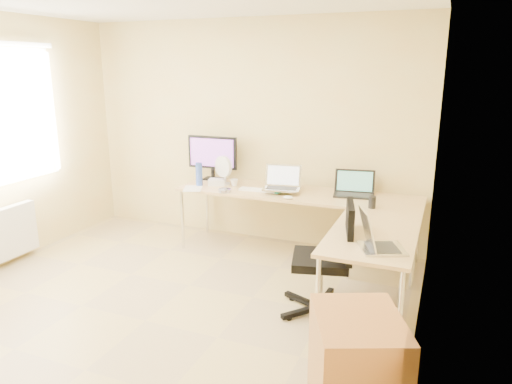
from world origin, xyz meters
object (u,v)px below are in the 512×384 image
at_px(monitor, 213,158).
at_px(laptop_center, 282,178).
at_px(desk_fan, 225,171).
at_px(cabinet, 356,381).
at_px(keyboard, 258,190).
at_px(water_bottle, 199,174).
at_px(laptop_return, 383,234).
at_px(mug, 234,183).
at_px(desk_main, 296,224).
at_px(laptop_black, 354,184).
at_px(desk_return, 371,273).
at_px(office_chair, 320,258).

relative_size(monitor, laptop_center, 1.59).
xyz_separation_m(desk_fan, cabinet, (2.00, -2.49, -0.53)).
distance_m(keyboard, water_bottle, 0.72).
bearing_deg(keyboard, laptop_return, -42.81).
height_order(monitor, cabinet, monitor).
xyz_separation_m(mug, desk_fan, (-0.13, 0.03, 0.12)).
bearing_deg(desk_fan, laptop_center, 11.99).
bearing_deg(water_bottle, cabinet, -45.93).
xyz_separation_m(laptop_center, cabinet, (1.26, -2.36, -0.54)).
xyz_separation_m(keyboard, water_bottle, (-0.71, -0.04, 0.13)).
relative_size(desk_main, cabinet, 3.35).
relative_size(laptop_black, cabinet, 0.53).
height_order(keyboard, water_bottle, water_bottle).
relative_size(mug, water_bottle, 0.32).
bearing_deg(monitor, desk_return, -31.69).
height_order(laptop_center, cabinet, laptop_center).
bearing_deg(desk_return, monitor, 150.27).
distance_m(mug, laptop_return, 2.29).
relative_size(desk_return, laptop_center, 3.33).
distance_m(mug, cabinet, 3.12).
distance_m(laptop_center, cabinet, 2.74).
bearing_deg(desk_return, office_chair, -160.10).
xyz_separation_m(monitor, laptop_black, (1.73, -0.11, -0.13)).
height_order(laptop_black, desk_fan, desk_fan).
distance_m(desk_main, laptop_center, 0.56).
xyz_separation_m(keyboard, desk_fan, (-0.46, 0.12, 0.15)).
bearing_deg(laptop_return, keyboard, 27.20).
bearing_deg(keyboard, water_bottle, -179.51).
distance_m(laptop_black, mug, 1.36).
bearing_deg(office_chair, desk_return, 5.95).
height_order(mug, laptop_return, laptop_return).
height_order(laptop_center, desk_fan, desk_fan).
bearing_deg(laptop_return, cabinet, 158.56).
relative_size(mug, cabinet, 0.11).
xyz_separation_m(laptop_black, keyboard, (-1.02, -0.19, -0.12)).
xyz_separation_m(laptop_center, laptop_return, (1.23, -1.25, -0.05)).
bearing_deg(mug, desk_fan, 167.60).
distance_m(office_chair, cabinet, 1.44).
xyz_separation_m(laptop_center, keyboard, (-0.28, 0.00, -0.16)).
xyz_separation_m(desk_main, desk_return, (0.98, -1.00, 0.00)).
distance_m(desk_main, desk_fan, 1.02).
bearing_deg(keyboard, cabinet, -59.96).
distance_m(monitor, laptop_black, 1.74).
xyz_separation_m(desk_return, mug, (-1.72, 1.00, 0.41)).
relative_size(desk_main, laptop_black, 6.32).
xyz_separation_m(laptop_center, mug, (-0.61, 0.10, -0.13)).
distance_m(laptop_black, laptop_return, 1.53).
height_order(laptop_black, cabinet, laptop_black).
bearing_deg(laptop_center, desk_return, -48.50).
bearing_deg(laptop_black, mug, 175.45).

